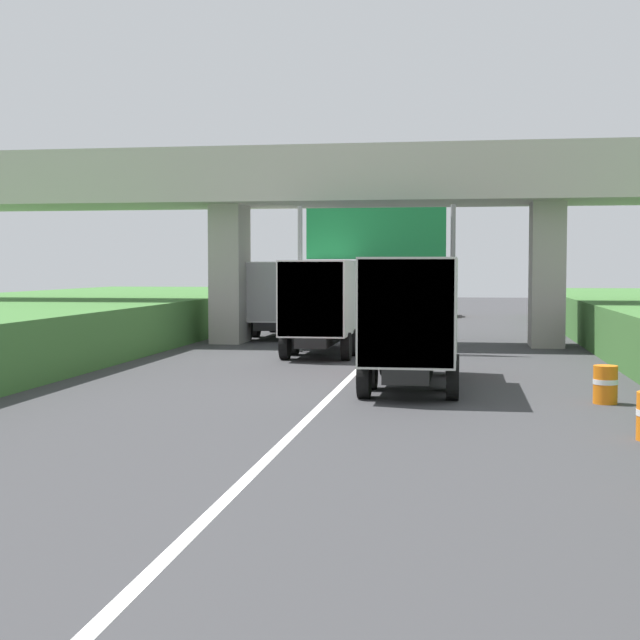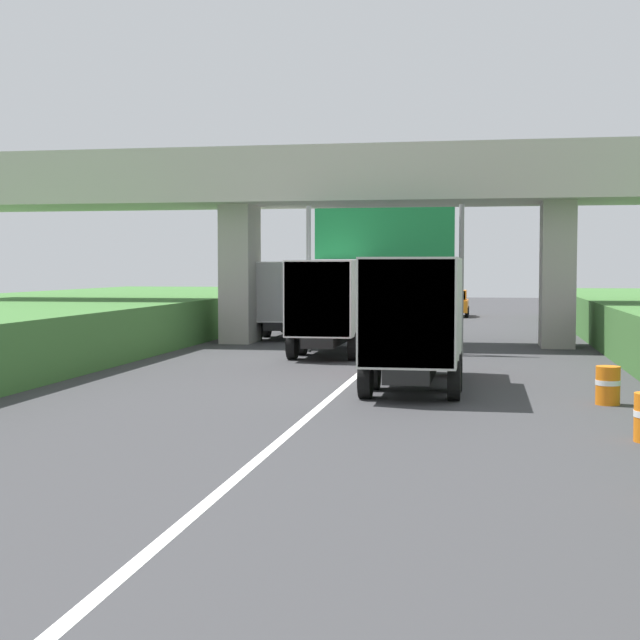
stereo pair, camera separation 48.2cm
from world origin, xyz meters
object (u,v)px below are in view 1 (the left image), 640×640
Objects in this scene: truck_blue at (325,302)px; car_orange at (440,303)px; truck_green at (338,287)px; truck_black at (281,295)px; overhead_highway_sign at (376,244)px; truck_red at (413,315)px; construction_barrel_4 at (605,384)px.

truck_blue reaches higher than car_orange.
truck_green and truck_black have the same top height.
overhead_highway_sign is 0.81× the size of truck_red.
truck_green is 18.09m from truck_black.
truck_black is 8.11× the size of construction_barrel_4.
overhead_highway_sign reaches higher than truck_green.
overhead_highway_sign is 1.43× the size of car_orange.
truck_blue is (-1.79, -0.66, -2.15)m from overhead_highway_sign.
truck_red is 18.70m from truck_black.
construction_barrel_4 is at bearing -59.38° from truck_black.
car_orange is (1.78, 26.43, -3.22)m from overhead_highway_sign.
car_orange is at bearing 86.14° from overhead_highway_sign.
truck_blue is 14.17m from construction_barrel_4.
truck_black is (-0.20, -18.09, 0.00)m from truck_green.
truck_blue is at bearing -68.32° from truck_black.
truck_blue is 8.11× the size of construction_barrel_4.
truck_green is 8.11× the size of construction_barrel_4.
truck_red is at bearing -89.78° from car_orange.
truck_green is 39.46m from construction_barrel_4.
truck_black is 20.05m from car_orange.
car_orange is at bearing 90.22° from truck_red.
truck_black is 1.78× the size of car_orange.
overhead_highway_sign is 9.41m from truck_black.
overhead_highway_sign is 0.81× the size of truck_blue.
truck_green is at bearing 100.88° from truck_red.
car_orange is at bearing 69.94° from truck_black.
overhead_highway_sign is 2.88m from truck_blue.
car_orange is (6.67, 0.72, -1.08)m from truck_green.
construction_barrel_4 is (8.34, -11.37, -1.47)m from truck_blue.
overhead_highway_sign is 10.13m from truck_red.
truck_blue is 1.78× the size of car_orange.
truck_blue is at bearing 126.25° from construction_barrel_4.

